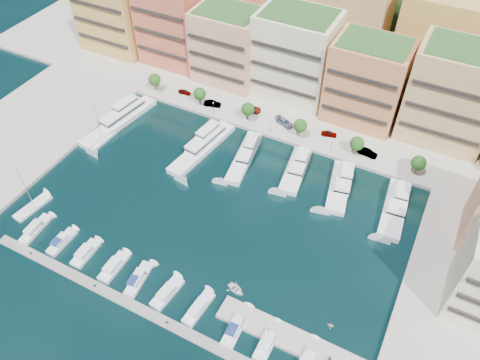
{
  "coord_description": "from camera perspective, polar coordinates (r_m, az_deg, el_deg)",
  "views": [
    {
      "loc": [
        38.97,
        -62.25,
        86.1
      ],
      "look_at": [
        3.41,
        6.51,
        6.0
      ],
      "focal_mm": 35.0,
      "sensor_mm": 36.0,
      "label": 1
    }
  ],
  "objects": [
    {
      "name": "backblock_2",
      "position": [
        156.94,
        12.57,
        18.4
      ],
      "size": [
        26.0,
        18.0,
        30.0
      ],
      "primitive_type": "cube",
      "color": "tan",
      "rests_on": "north_quay"
    },
    {
      "name": "lamppost_2",
      "position": [
        130.46,
        3.68,
        6.77
      ],
      "size": [
        0.3,
        0.3,
        4.2
      ],
      "color": "black",
      "rests_on": "north_quay"
    },
    {
      "name": "apartment_1",
      "position": [
        158.39,
        -8.12,
        18.59
      ],
      "size": [
        20.0,
        16.5,
        26.8
      ],
      "color": "#DA6848",
      "rests_on": "north_quay"
    },
    {
      "name": "apartment_4",
      "position": [
        135.38,
        15.17,
        11.51
      ],
      "size": [
        20.0,
        15.5,
        23.8
      ],
      "color": "#D0854E",
      "rests_on": "north_quay"
    },
    {
      "name": "car_0",
      "position": [
        147.11,
        -6.76,
        10.61
      ],
      "size": [
        4.08,
        1.97,
        1.35
      ],
      "primitive_type": "imported",
      "rotation": [
        0.0,
        0.0,
        1.67
      ],
      "color": "gray",
      "rests_on": "north_quay"
    },
    {
      "name": "apartment_0",
      "position": [
        170.04,
        -15.04,
        19.15
      ],
      "size": [
        22.0,
        16.5,
        24.8
      ],
      "color": "gold",
      "rests_on": "north_quay"
    },
    {
      "name": "south_pontoon",
      "position": [
        101.07,
        -13.28,
        -14.54
      ],
      "size": [
        72.0,
        2.2,
        0.35
      ],
      "primitive_type": "cube",
      "color": "gray",
      "rests_on": "ground"
    },
    {
      "name": "west_quay",
      "position": [
        143.35,
        -26.91,
        3.27
      ],
      "size": [
        34.0,
        76.0,
        2.0
      ],
      "primitive_type": "cube",
      "color": "#9E998E",
      "rests_on": "ground"
    },
    {
      "name": "tender_3",
      "position": [
        97.62,
        11.0,
        -16.99
      ],
      "size": [
        1.58,
        1.42,
        0.75
      ],
      "primitive_type": "imported",
      "rotation": [
        0.0,
        0.0,
        1.72
      ],
      "color": "beige",
      "rests_on": "ground"
    },
    {
      "name": "cruiser_5",
      "position": [
        100.33,
        -8.89,
        -13.47
      ],
      "size": [
        3.66,
        8.41,
        2.55
      ],
      "color": "white",
      "rests_on": "ground"
    },
    {
      "name": "lamppost_1",
      "position": [
        136.92,
        -3.25,
        8.96
      ],
      "size": [
        0.3,
        0.3,
        4.2
      ],
      "color": "black",
      "rests_on": "north_quay"
    },
    {
      "name": "tree_5",
      "position": [
        125.65,
        20.95,
        1.95
      ],
      "size": [
        3.8,
        3.8,
        5.65
      ],
      "color": "#473323",
      "rests_on": "north_quay"
    },
    {
      "name": "cruiser_2",
      "position": [
        110.0,
        -18.32,
        -8.49
      ],
      "size": [
        3.04,
        7.6,
        2.55
      ],
      "color": "white",
      "rests_on": "ground"
    },
    {
      "name": "lamppost_3",
      "position": [
        126.26,
        11.13,
        4.29
      ],
      "size": [
        0.3,
        0.3,
        4.2
      ],
      "color": "black",
      "rests_on": "north_quay"
    },
    {
      "name": "car_4",
      "position": [
        132.77,
        10.8,
        5.58
      ],
      "size": [
        4.59,
        2.72,
        1.46
      ],
      "primitive_type": "imported",
      "rotation": [
        0.0,
        0.0,
        1.82
      ],
      "color": "gray",
      "rests_on": "north_quay"
    },
    {
      "name": "yacht_6",
      "position": [
        118.38,
        18.47,
        -2.97
      ],
      "size": [
        6.79,
        19.47,
        7.3
      ],
      "color": "white",
      "rests_on": "ground"
    },
    {
      "name": "cruiser_4",
      "position": [
        103.13,
        -12.28,
        -11.74
      ],
      "size": [
        3.53,
        8.86,
        2.66
      ],
      "color": "white",
      "rests_on": "ground"
    },
    {
      "name": "backblock_1",
      "position": [
        166.04,
        2.13,
        20.98
      ],
      "size": [
        26.0,
        18.0,
        30.0
      ],
      "primitive_type": "cube",
      "color": "#D0854E",
      "rests_on": "north_quay"
    },
    {
      "name": "yacht_4",
      "position": [
        122.1,
        6.91,
        1.44
      ],
      "size": [
        7.09,
        17.32,
        7.3
      ],
      "color": "white",
      "rests_on": "ground"
    },
    {
      "name": "apartment_3",
      "position": [
        141.26,
        6.77,
        14.88
      ],
      "size": [
        22.0,
        16.5,
        25.8
      ],
      "color": "#FBE8C2",
      "rests_on": "north_quay"
    },
    {
      "name": "cruiser_1",
      "position": [
        113.74,
        -20.92,
        -7.06
      ],
      "size": [
        2.51,
        7.74,
        2.66
      ],
      "color": "white",
      "rests_on": "ground"
    },
    {
      "name": "cruiser_0",
      "position": [
        118.46,
        -23.67,
        -5.51
      ],
      "size": [
        3.14,
        9.08,
        2.55
      ],
      "color": "white",
      "rests_on": "ground"
    },
    {
      "name": "tree_4",
      "position": [
        126.53,
        14.08,
        4.33
      ],
      "size": [
        3.8,
        3.8,
        5.65
      ],
      "color": "#473323",
      "rests_on": "north_quay"
    },
    {
      "name": "hillside",
      "position": [
        196.47,
        13.84,
        18.72
      ],
      "size": [
        240.0,
        40.0,
        58.0
      ],
      "primitive_type": "cube",
      "color": "#203917",
      "rests_on": "ground"
    },
    {
      "name": "lamppost_0",
      "position": [
        145.33,
        -9.54,
        10.82
      ],
      "size": [
        0.3,
        0.3,
        4.2
      ],
      "color": "black",
      "rests_on": "north_quay"
    },
    {
      "name": "cruiser_3",
      "position": [
        106.1,
        -15.15,
        -10.21
      ],
      "size": [
        2.94,
        7.98,
        2.55
      ],
      "color": "white",
      "rests_on": "ground"
    },
    {
      "name": "yacht_3",
      "position": [
        124.89,
        0.66,
        3.15
      ],
      "size": [
        7.1,
        20.53,
        7.3
      ],
      "color": "white",
      "rests_on": "ground"
    },
    {
      "name": "apartment_2",
      "position": [
        147.93,
        -1.4,
        16.04
      ],
      "size": [
        20.0,
        15.5,
        22.8
      ],
      "color": "#F1A986",
      "rests_on": "north_quay"
    },
    {
      "name": "sailboat_0",
      "position": [
        123.71,
        -23.94,
        -3.07
      ],
      "size": [
        4.01,
        9.88,
        13.2
      ],
      "color": "white",
      "rests_on": "ground"
    },
    {
      "name": "car_5",
      "position": [
        128.94,
        15.28,
        3.23
      ],
      "size": [
        5.36,
        2.32,
        1.72
      ],
      "primitive_type": "imported",
      "rotation": [
        0.0,
        0.0,
        1.47
      ],
      "color": "gray",
      "rests_on": "north_quay"
    },
    {
      "name": "sailboat_2",
      "position": [
        135.99,
        -16.5,
        4.65
      ],
      "size": [
        3.23,
        9.11,
        13.2
      ],
      "color": "white",
      "rests_on": "ground"
    },
    {
      "name": "yacht_2",
      "position": [
        128.04,
        -4.42,
        4.28
      ],
      "size": [
        7.96,
        24.62,
        7.3
      ],
      "color": "white",
      "rests_on": "ground"
    },
    {
      "name": "finger_pier",
      "position": [
        95.46,
        6.7,
        -19.05
      ],
      "size": [
        32.0,
        5.0,
        2.0
      ],
      "primitive_type": "cube",
      "color": "#9E998E",
      "rests_on": "ground"
    },
    {
      "name": "cruiser_8",
      "position": [
        94.45,
        3.37,
        -19.11
      ],
      "size": [
        2.76,
        8.29,
        2.55
      ],
      "color": "white",
      "rests_on": "ground"
    },
    {
      "name": "apartment_5",
      "position": [
        134.96,
        24.48,
        9.42
      ],
      "size": [
        22.0,
        16.5,
        26.8
      ],
      "color": "tan",
      "rests_on": "north_quay"
    },
    {
      "name": "car_2",
      "position": [
        139.19,
        1.42,
        8.69
      ],
      "size": [
        6.01,
        3.28,
        1.6
      ],
      "primitive_type": "imported",
      "rotation": [
        0.0,
        0.0,
        1.68
      ],
      "color": "gray",
      "rests_on": "north_quay"
    },
    {
      "name": "yacht_5",
      "position": [
        119.75,
        12.15,
        -0.49
      ],
      "size": [
        8.07,
        18.21,
        7.3
      ],
      "color": "white",
      "rests_on": "ground"
    },
    {
      "name": "tree_3",
      "position": [
        129.4,
        7.36,
        6.59
      ],
      "size": [
        3.8,
        3.8,
        5.65
      ],
      "color": "#473323",
      "rests_on": "north_quay"
    },
    {
      "name": "tree_2",
      "position": [
        134.14,
        0.98,
        8.63
      ],
      "size": [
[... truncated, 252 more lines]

